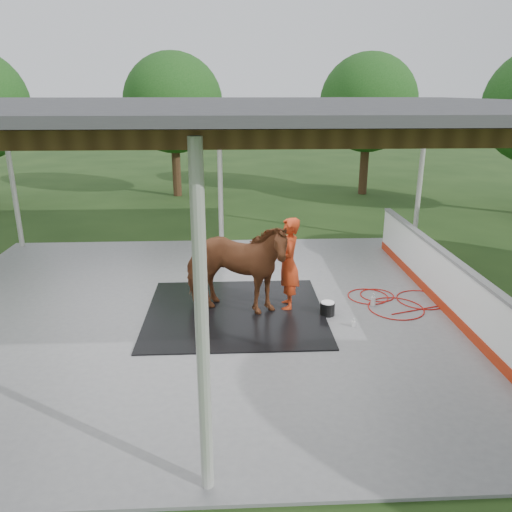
{
  "coord_description": "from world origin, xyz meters",
  "views": [
    {
      "loc": [
        0.32,
        -9.24,
        4.28
      ],
      "look_at": [
        0.78,
        0.11,
        1.17
      ],
      "focal_mm": 35.0,
      "sensor_mm": 36.0,
      "label": 1
    }
  ],
  "objects_px": {
    "horse": "(235,267)",
    "handler": "(288,264)",
    "wash_bucket": "(327,308)",
    "dasher_board": "(444,282)"
  },
  "relations": [
    {
      "from": "horse",
      "to": "handler",
      "type": "bearing_deg",
      "value": -60.18
    },
    {
      "from": "dasher_board",
      "to": "handler",
      "type": "xyz_separation_m",
      "value": [
        -3.17,
        0.11,
        0.4
      ]
    },
    {
      "from": "handler",
      "to": "wash_bucket",
      "type": "bearing_deg",
      "value": 64.49
    },
    {
      "from": "handler",
      "to": "wash_bucket",
      "type": "height_order",
      "value": "handler"
    },
    {
      "from": "wash_bucket",
      "to": "dasher_board",
      "type": "bearing_deg",
      "value": 7.03
    },
    {
      "from": "horse",
      "to": "wash_bucket",
      "type": "relative_size",
      "value": 7.64
    },
    {
      "from": "dasher_board",
      "to": "horse",
      "type": "height_order",
      "value": "horse"
    },
    {
      "from": "wash_bucket",
      "to": "horse",
      "type": "bearing_deg",
      "value": 173.86
    },
    {
      "from": "dasher_board",
      "to": "horse",
      "type": "bearing_deg",
      "value": -178.61
    },
    {
      "from": "dasher_board",
      "to": "wash_bucket",
      "type": "bearing_deg",
      "value": -172.97
    }
  ]
}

